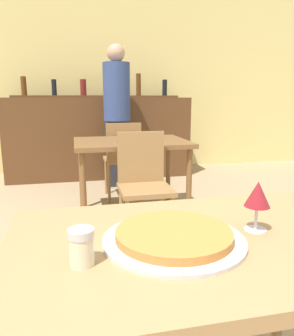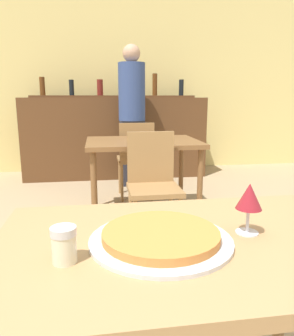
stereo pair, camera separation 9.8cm
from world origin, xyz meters
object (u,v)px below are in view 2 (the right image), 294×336
at_px(chair_far_side_front, 153,179).
at_px(wine_glass, 249,198).
at_px(chair_far_side_back, 136,155).
at_px(person_standing, 132,111).
at_px(pizza_tray, 161,237).
at_px(cheese_shaker, 64,245).

relative_size(chair_far_side_front, wine_glass, 5.55).
distance_m(chair_far_side_back, person_standing, 0.78).
bearing_deg(wine_glass, pizza_tray, -174.69).
distance_m(chair_far_side_front, person_standing, 1.82).
xyz_separation_m(chair_far_side_back, person_standing, (0.03, 0.62, 0.47)).
distance_m(cheese_shaker, person_standing, 3.50).
relative_size(chair_far_side_front, person_standing, 0.49).
height_order(chair_far_side_front, chair_far_side_back, same).
relative_size(chair_far_side_back, cheese_shaker, 9.29).
bearing_deg(person_standing, wine_glass, -89.98).
bearing_deg(chair_far_side_front, person_standing, 89.16).
height_order(chair_far_side_front, person_standing, person_standing).
distance_m(chair_far_side_back, cheese_shaker, 2.89).
xyz_separation_m(chair_far_side_front, wine_glass, (0.03, -1.59, 0.34)).
height_order(chair_far_side_back, cheese_shaker, chair_far_side_back).
height_order(pizza_tray, person_standing, person_standing).
distance_m(pizza_tray, person_standing, 3.40).
relative_size(chair_far_side_back, person_standing, 0.49).
relative_size(pizza_tray, person_standing, 0.23).
distance_m(cheese_shaker, wine_glass, 0.56).
relative_size(cheese_shaker, wine_glass, 0.60).
bearing_deg(person_standing, chair_far_side_back, -92.35).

